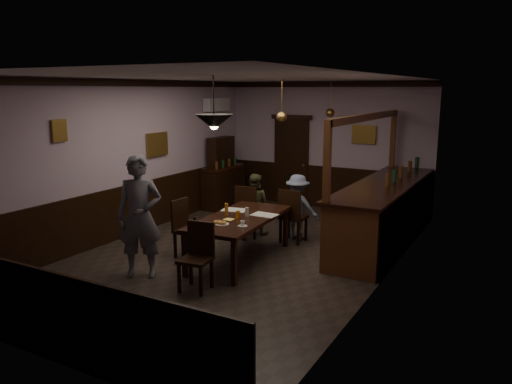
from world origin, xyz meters
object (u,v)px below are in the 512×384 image
Objects in this scene: pendant_iron at (214,122)px; soda_can at (238,215)px; person_standing at (140,217)px; coffee_cup at (243,223)px; pendant_brass_mid at (282,117)px; chair_near at (198,253)px; dining_table at (240,221)px; chair_far_right at (292,214)px; person_seated_right at (297,207)px; person_seated_left at (254,204)px; chair_far_left at (248,209)px; bar_counter at (384,211)px; pendant_brass_far at (330,113)px; chair_side at (185,226)px; sideboard at (223,179)px.

soda_can is at bearing 92.57° from pendant_iron.
person_standing is 23.32× the size of coffee_cup.
chair_near is at bearing -86.88° from pendant_brass_mid.
pendant_brass_mid is at bearing 92.25° from dining_table.
chair_far_right is 2.63m from chair_near.
person_seated_left is at bearing 0.26° from person_seated_right.
pendant_iron is (0.61, -2.03, 1.79)m from chair_far_left.
pendant_brass_far is at bearing 137.61° from bar_counter.
person_seated_left is at bearing 53.79° from person_standing.
pendant_brass_far is at bearing 49.27° from person_standing.
chair_side is at bearing 59.47° from person_standing.
person_seated_right reaches higher than soda_can.
pendant_brass_far is at bearing 87.92° from dining_table.
bar_counter is (1.48, 0.85, 0.04)m from chair_far_right.
pendant_brass_far is at bearing -12.63° from chair_side.
person_seated_right is at bearing 79.86° from soda_can.
bar_counter is at bearing -150.21° from chair_far_right.
person_seated_left is 0.71× the size of sideboard.
sideboard is at bearing 126.78° from dining_table.
chair_side is (-1.01, 1.06, 0.01)m from chair_near.
chair_side is at bearing 67.23° from person_seated_left.
pendant_brass_mid is at bearing 92.95° from pendant_iron.
soda_can is (-0.07, 1.22, 0.28)m from chair_near.
chair_far_right reaches higher than dining_table.
chair_far_right is 0.29m from person_seated_right.
pendant_iron is at bearing -116.59° from chair_side.
chair_side is 0.79× the size of person_seated_right.
dining_table is 2.30× the size of chair_side.
pendant_brass_mid is at bearing -33.16° from sideboard.
person_standing is 1.50× the size of person_seated_right.
chair_far_left is 1.33× the size of pendant_iron.
person_seated_right reaches higher than chair_far_left.
dining_table is 1.84m from pendant_iron.
chair_side is at bearing -66.96° from sideboard.
chair_side is 1.29× the size of pendant_iron.
chair_near is at bearing -134.04° from chair_side.
pendant_iron is 2.47m from pendant_brass_mid.
person_seated_right is 0.74× the size of sideboard.
person_seated_right is (-0.02, 0.28, 0.07)m from chair_far_right.
person_seated_right reaches higher than coffee_cup.
bar_counter is 2.59m from pendant_brass_mid.
coffee_cup is at bearing 4.83° from person_standing.
pendant_brass_far is (1.09, 5.02, 1.37)m from person_standing.
pendant_iron is (-0.04, 0.52, 1.82)m from chair_near.
chair_side is at bearing -164.01° from dining_table.
chair_near reaches higher than coffee_cup.
chair_side reaches higher than dining_table.
person_seated_left is (-0.02, 0.28, 0.04)m from chair_far_left.
sideboard is at bearing 25.25° from chair_side.
chair_side is 2.74m from pendant_brass_mid.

